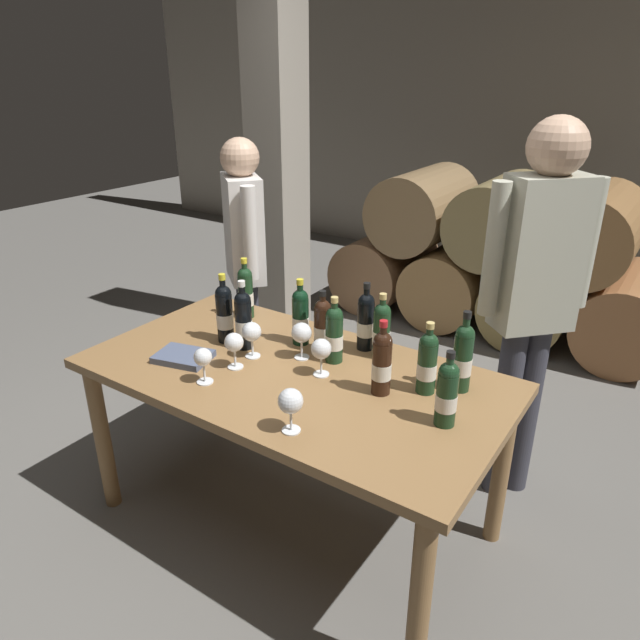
# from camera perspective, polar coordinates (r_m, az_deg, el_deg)

# --- Properties ---
(ground_plane) EXTENTS (14.00, 14.00, 0.00)m
(ground_plane) POSITION_cam_1_polar(r_m,az_deg,el_deg) (2.77, -2.44, -18.92)
(ground_plane) COLOR #66635E
(cellar_back_wall) EXTENTS (10.00, 0.24, 2.80)m
(cellar_back_wall) POSITION_cam_1_polar(r_m,az_deg,el_deg) (5.97, 23.12, 17.40)
(cellar_back_wall) COLOR gray
(cellar_back_wall) RESTS_ON ground_plane
(barrel_stack) EXTENTS (2.49, 0.90, 1.15)m
(barrel_stack) POSITION_cam_1_polar(r_m,az_deg,el_deg) (4.60, 17.05, 5.72)
(barrel_stack) COLOR #8A6342
(barrel_stack) RESTS_ON ground_plane
(stone_pillar) EXTENTS (0.32, 0.32, 2.60)m
(stone_pillar) POSITION_cam_1_polar(r_m,az_deg,el_deg) (4.14, -4.23, 15.67)
(stone_pillar) COLOR gray
(stone_pillar) RESTS_ON ground_plane
(dining_table) EXTENTS (1.70, 0.90, 0.76)m
(dining_table) POSITION_cam_1_polar(r_m,az_deg,el_deg) (2.37, -2.72, -6.96)
(dining_table) COLOR olive
(dining_table) RESTS_ON ground_plane
(wine_bottle_0) EXTENTS (0.07, 0.07, 0.29)m
(wine_bottle_0) POSITION_cam_1_polar(r_m,az_deg,el_deg) (2.13, 6.10, -4.15)
(wine_bottle_0) COLOR black
(wine_bottle_0) RESTS_ON dining_table
(wine_bottle_1) EXTENTS (0.07, 0.07, 0.31)m
(wine_bottle_1) POSITION_cam_1_polar(r_m,az_deg,el_deg) (2.48, -7.53, 0.06)
(wine_bottle_1) COLOR black
(wine_bottle_1) RESTS_ON dining_table
(wine_bottle_2) EXTENTS (0.07, 0.07, 0.27)m
(wine_bottle_2) POSITION_cam_1_polar(r_m,az_deg,el_deg) (2.43, 0.24, -0.50)
(wine_bottle_2) COLOR black
(wine_bottle_2) RESTS_ON dining_table
(wine_bottle_3) EXTENTS (0.07, 0.07, 0.30)m
(wine_bottle_3) POSITION_cam_1_polar(r_m,az_deg,el_deg) (2.50, -1.94, 0.39)
(wine_bottle_3) COLOR black
(wine_bottle_3) RESTS_ON dining_table
(wine_bottle_4) EXTENTS (0.07, 0.07, 0.28)m
(wine_bottle_4) POSITION_cam_1_polar(r_m,az_deg,el_deg) (2.39, 6.07, -0.98)
(wine_bottle_4) COLOR #19381E
(wine_bottle_4) RESTS_ON dining_table
(wine_bottle_5) EXTENTS (0.07, 0.07, 0.30)m
(wine_bottle_5) POSITION_cam_1_polar(r_m,az_deg,el_deg) (2.79, -7.33, 2.75)
(wine_bottle_5) COLOR #19381E
(wine_bottle_5) RESTS_ON dining_table
(wine_bottle_6) EXTENTS (0.07, 0.07, 0.28)m
(wine_bottle_6) POSITION_cam_1_polar(r_m,az_deg,el_deg) (1.99, 12.38, -7.03)
(wine_bottle_6) COLOR #19381E
(wine_bottle_6) RESTS_ON dining_table
(wine_bottle_7) EXTENTS (0.07, 0.07, 0.30)m
(wine_bottle_7) POSITION_cam_1_polar(r_m,az_deg,el_deg) (2.46, 4.52, -0.07)
(wine_bottle_7) COLOR black
(wine_bottle_7) RESTS_ON dining_table
(wine_bottle_8) EXTENTS (0.07, 0.07, 0.32)m
(wine_bottle_8) POSITION_cam_1_polar(r_m,az_deg,el_deg) (2.20, 13.85, -3.55)
(wine_bottle_8) COLOR #19381E
(wine_bottle_8) RESTS_ON dining_table
(wine_bottle_9) EXTENTS (0.07, 0.07, 0.31)m
(wine_bottle_9) POSITION_cam_1_polar(r_m,az_deg,el_deg) (2.55, -9.38, 0.70)
(wine_bottle_9) COLOR black
(wine_bottle_9) RESTS_ON dining_table
(wine_bottle_10) EXTENTS (0.07, 0.07, 0.28)m
(wine_bottle_10) POSITION_cam_1_polar(r_m,az_deg,el_deg) (2.35, 1.41, -1.36)
(wine_bottle_10) COLOR #19381E
(wine_bottle_10) RESTS_ON dining_table
(wine_bottle_11) EXTENTS (0.07, 0.07, 0.28)m
(wine_bottle_11) POSITION_cam_1_polar(r_m,az_deg,el_deg) (2.16, 10.50, -4.10)
(wine_bottle_11) COLOR #19381E
(wine_bottle_11) RESTS_ON dining_table
(wine_glass_0) EXTENTS (0.08, 0.08, 0.16)m
(wine_glass_0) POSITION_cam_1_polar(r_m,az_deg,el_deg) (2.40, -6.74, -1.26)
(wine_glass_0) COLOR white
(wine_glass_0) RESTS_ON dining_table
(wine_glass_1) EXTENTS (0.08, 0.08, 0.16)m
(wine_glass_1) POSITION_cam_1_polar(r_m,az_deg,el_deg) (2.38, -1.83, -1.35)
(wine_glass_1) COLOR white
(wine_glass_1) RESTS_ON dining_table
(wine_glass_2) EXTENTS (0.08, 0.08, 0.15)m
(wine_glass_2) POSITION_cam_1_polar(r_m,az_deg,el_deg) (2.25, 0.12, -2.96)
(wine_glass_2) COLOR white
(wine_glass_2) RESTS_ON dining_table
(wine_glass_3) EXTENTS (0.08, 0.08, 0.15)m
(wine_glass_3) POSITION_cam_1_polar(r_m,az_deg,el_deg) (2.33, -8.45, -2.30)
(wine_glass_3) COLOR white
(wine_glass_3) RESTS_ON dining_table
(wine_glass_4) EXTENTS (0.09, 0.09, 0.16)m
(wine_glass_4) POSITION_cam_1_polar(r_m,az_deg,el_deg) (1.91, -2.92, -8.07)
(wine_glass_4) COLOR white
(wine_glass_4) RESTS_ON dining_table
(wine_glass_5) EXTENTS (0.07, 0.07, 0.14)m
(wine_glass_5) POSITION_cam_1_polar(r_m,az_deg,el_deg) (2.24, -11.43, -3.74)
(wine_glass_5) COLOR white
(wine_glass_5) RESTS_ON dining_table
(tasting_notebook) EXTENTS (0.25, 0.21, 0.03)m
(tasting_notebook) POSITION_cam_1_polar(r_m,az_deg,el_deg) (2.47, -13.29, -3.53)
(tasting_notebook) COLOR #4C5670
(tasting_notebook) RESTS_ON dining_table
(sommelier_presenting) EXTENTS (0.36, 0.38, 1.72)m
(sommelier_presenting) POSITION_cam_1_polar(r_m,az_deg,el_deg) (2.57, 20.44, 3.25)
(sommelier_presenting) COLOR #383842
(sommelier_presenting) RESTS_ON ground_plane
(taster_seated_left) EXTENTS (0.40, 0.35, 1.54)m
(taster_seated_left) POSITION_cam_1_polar(r_m,az_deg,el_deg) (3.28, -7.40, 6.62)
(taster_seated_left) COLOR #383842
(taster_seated_left) RESTS_ON ground_plane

